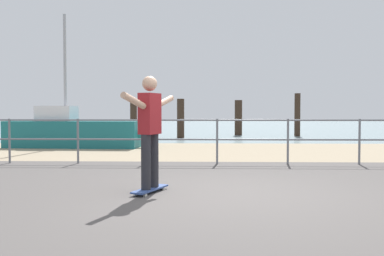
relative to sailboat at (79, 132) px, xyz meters
name	(u,v)px	position (x,y,z in m)	size (l,w,h in m)	color
ground_plane	(229,211)	(4.56, -9.14, -0.52)	(24.00, 10.00, 0.04)	#514C49
beach_strip	(216,151)	(4.56, -1.14, -0.52)	(24.00, 6.00, 0.04)	tan
sea_surface	(210,124)	(4.56, 26.86, -0.52)	(72.00, 50.00, 0.04)	#849EA3
railing_fence	(182,134)	(3.73, -4.54, 0.18)	(11.27, 0.05, 1.05)	slate
sailboat	(79,132)	(0.00, 0.00, 0.00)	(5.00, 1.62, 4.46)	#19666B
skateboard	(150,189)	(3.45, -8.09, -0.45)	(0.48, 0.82, 0.08)	#334C8C
skateboarder	(150,125)	(3.45, -8.09, 0.50)	(0.62, 1.38, 1.65)	#26262B
groyne_post_0	(134,117)	(0.33, 8.95, 0.39)	(0.37, 0.37, 1.81)	#332319
groyne_post_1	(181,119)	(3.11, 5.19, 0.38)	(0.33, 0.33, 1.79)	#332319
groyne_post_2	(238,118)	(5.88, 7.56, 0.38)	(0.37, 0.37, 1.79)	#332319
groyne_post_3	(297,115)	(8.66, 6.71, 0.53)	(0.28, 0.28, 2.09)	#332319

